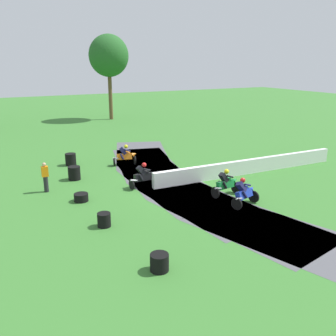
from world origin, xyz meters
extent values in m
plane|color=#38752D|center=(0.00, 0.00, 0.00)|extent=(120.00, 120.00, 0.00)
cube|color=#515156|center=(1.49, 7.65, 0.00)|extent=(6.49, 9.26, 0.01)
cube|color=#515156|center=(0.71, 5.16, 0.00)|extent=(5.71, 9.14, 0.01)
cube|color=#515156|center=(0.21, 2.60, 0.00)|extent=(4.86, 8.91, 0.01)
cube|color=#515156|center=(0.01, 0.00, 0.00)|extent=(3.95, 8.57, 0.01)
cube|color=#515156|center=(0.09, -2.61, 0.00)|extent=(4.48, 8.77, 0.01)
cube|color=#515156|center=(0.46, -5.19, 0.00)|extent=(5.35, 9.05, 0.01)
cube|color=#515156|center=(1.12, -7.71, 0.00)|extent=(6.16, 9.22, 0.01)
cube|color=white|center=(5.44, -0.13, 0.45)|extent=(13.25, 0.62, 0.90)
cylinder|color=black|center=(-0.13, 5.07, 0.30)|extent=(0.26, 0.69, 0.69)
cylinder|color=black|center=(-1.48, 5.42, 0.30)|extent=(0.26, 0.69, 0.69)
cube|color=orange|center=(-0.79, 5.29, 0.59)|extent=(1.05, 0.58, 0.44)
ellipsoid|color=orange|center=(-0.61, 5.29, 0.85)|extent=(0.51, 0.42, 0.28)
cone|color=orange|center=(-0.13, 5.15, 0.71)|extent=(0.45, 0.44, 0.45)
cylinder|color=#B2B2B7|center=(-1.40, 5.32, 0.53)|extent=(0.42, 0.21, 0.17)
cube|color=#1E1E4C|center=(-0.85, 5.38, 0.97)|extent=(0.54, 0.46, 0.61)
sphere|color=yellow|center=(-0.63, 5.37, 1.25)|extent=(0.26, 0.26, 0.26)
cylinder|color=#1E1E4C|center=(-0.54, 5.48, 0.96)|extent=(0.43, 0.21, 0.24)
cylinder|color=#1E1E4C|center=(-0.62, 5.14, 1.02)|extent=(0.43, 0.21, 0.24)
cylinder|color=#1E1E4C|center=(-0.92, 5.51, 0.58)|extent=(0.27, 0.22, 0.42)
cylinder|color=#1E1E4C|center=(-1.01, 5.17, 0.64)|extent=(0.27, 0.22, 0.42)
cylinder|color=black|center=(-0.86, 0.52, 0.30)|extent=(0.11, 0.68, 0.68)
cylinder|color=black|center=(-2.25, 0.46, 0.30)|extent=(0.11, 0.68, 0.68)
cube|color=black|center=(-1.56, 0.53, 0.59)|extent=(1.01, 0.37, 0.44)
ellipsoid|color=black|center=(-1.38, 0.58, 0.85)|extent=(0.45, 0.33, 0.28)
cone|color=black|center=(-0.88, 0.58, 0.71)|extent=(0.40, 0.38, 0.45)
cylinder|color=#B2B2B7|center=(-2.15, 0.38, 0.53)|extent=(0.41, 0.11, 0.17)
cube|color=black|center=(-1.64, 0.59, 0.97)|extent=(0.51, 0.38, 0.60)
sphere|color=red|center=(-1.42, 0.64, 1.25)|extent=(0.26, 0.26, 0.26)
cylinder|color=black|center=(-1.36, 0.78, 0.97)|extent=(0.43, 0.11, 0.24)
cylinder|color=black|center=(-1.35, 0.42, 1.02)|extent=(0.43, 0.11, 0.24)
cylinder|color=black|center=(-1.74, 0.71, 0.59)|extent=(0.27, 0.17, 0.42)
cylinder|color=black|center=(-1.73, 0.35, 0.64)|extent=(0.27, 0.17, 0.42)
cylinder|color=black|center=(2.43, -2.60, 0.30)|extent=(0.16, 0.69, 0.68)
cylinder|color=black|center=(1.04, -2.75, 0.30)|extent=(0.16, 0.69, 0.68)
cube|color=#198438|center=(1.73, -2.63, 0.59)|extent=(1.03, 0.44, 0.44)
ellipsoid|color=#198438|center=(1.90, -2.57, 0.85)|extent=(0.47, 0.36, 0.28)
cone|color=#198438|center=(2.40, -2.54, 0.71)|extent=(0.43, 0.39, 0.45)
cylinder|color=#B2B2B7|center=(1.15, -2.82, 0.53)|extent=(0.42, 0.13, 0.17)
cube|color=black|center=(1.64, -2.58, 0.97)|extent=(0.53, 0.37, 0.60)
sphere|color=yellow|center=(1.86, -2.52, 1.25)|extent=(0.26, 0.26, 0.26)
cylinder|color=black|center=(1.90, -2.37, 0.97)|extent=(0.43, 0.12, 0.24)
cylinder|color=black|center=(1.94, -2.72, 1.02)|extent=(0.43, 0.12, 0.24)
cylinder|color=black|center=(1.53, -2.47, 0.59)|extent=(0.28, 0.16, 0.42)
cylinder|color=black|center=(1.57, -2.82, 0.64)|extent=(0.28, 0.16, 0.42)
cylinder|color=black|center=(2.41, -4.09, 0.28)|extent=(0.29, 0.76, 0.77)
cylinder|color=black|center=(1.06, -4.46, 0.28)|extent=(0.29, 0.76, 0.77)
cube|color=#1E38B2|center=(1.71, -4.18, 0.57)|extent=(1.07, 0.65, 0.47)
ellipsoid|color=#1E38B2|center=(1.86, -4.05, 0.81)|extent=(0.52, 0.45, 0.32)
cone|color=#1E38B2|center=(2.36, -3.96, 0.68)|extent=(0.48, 0.47, 0.49)
cylinder|color=#B2B2B7|center=(1.17, -4.47, 0.53)|extent=(0.42, 0.20, 0.18)
cube|color=#1E1E4C|center=(1.60, -4.08, 0.93)|extent=(0.58, 0.43, 0.63)
sphere|color=red|center=(1.79, -3.93, 1.19)|extent=(0.26, 0.26, 0.26)
cylinder|color=#1E1E4C|center=(1.82, -3.83, 0.89)|extent=(0.44, 0.18, 0.25)
cylinder|color=#1E1E4C|center=(1.91, -4.16, 1.01)|extent=(0.44, 0.18, 0.25)
cylinder|color=#1E1E4C|center=(1.49, -4.06, 0.52)|extent=(0.32, 0.21, 0.42)
cylinder|color=#1E1E4C|center=(1.58, -4.38, 0.64)|extent=(0.32, 0.21, 0.42)
cylinder|color=black|center=(-4.01, 6.96, 0.10)|extent=(0.71, 0.71, 0.20)
cylinder|color=black|center=(-4.01, 6.96, 0.30)|extent=(0.71, 0.71, 0.20)
cylinder|color=black|center=(-4.01, 6.96, 0.50)|extent=(0.71, 0.71, 0.20)
cylinder|color=black|center=(-4.01, 6.96, 0.70)|extent=(0.71, 0.71, 0.20)
cylinder|color=black|center=(-4.59, 3.69, 0.10)|extent=(0.71, 0.71, 0.20)
cylinder|color=black|center=(-4.59, 3.69, 0.30)|extent=(0.71, 0.71, 0.20)
cylinder|color=black|center=(-4.59, 3.69, 0.50)|extent=(0.71, 0.71, 0.20)
cylinder|color=black|center=(-4.59, 3.69, 0.70)|extent=(0.71, 0.71, 0.20)
cylinder|color=black|center=(-5.17, 0.04, 0.10)|extent=(0.71, 0.71, 0.20)
cylinder|color=black|center=(-5.17, 0.04, 0.30)|extent=(0.71, 0.71, 0.20)
cylinder|color=black|center=(-5.08, -3.32, 0.10)|extent=(0.57, 0.57, 0.20)
cylinder|color=black|center=(-5.08, -3.32, 0.30)|extent=(0.57, 0.57, 0.20)
cylinder|color=black|center=(-5.08, -3.32, 0.50)|extent=(0.57, 0.57, 0.20)
cylinder|color=black|center=(-4.53, -7.49, 0.10)|extent=(0.64, 0.64, 0.20)
cylinder|color=black|center=(-4.53, -7.49, 0.30)|extent=(0.64, 0.64, 0.20)
cylinder|color=black|center=(-4.53, -7.49, 0.50)|extent=(0.64, 0.64, 0.20)
cylinder|color=#232328|center=(-6.45, 2.28, 0.43)|extent=(0.24, 0.24, 0.86)
cube|color=orange|center=(-6.45, 2.28, 1.14)|extent=(0.34, 0.22, 0.56)
sphere|color=tan|center=(-6.45, 2.28, 1.53)|extent=(0.20, 0.20, 0.20)
cylinder|color=brown|center=(5.22, 25.09, 2.70)|extent=(0.44, 0.44, 5.41)
ellipsoid|color=#235B23|center=(5.22, 25.09, 7.35)|extent=(4.56, 4.56, 4.79)
camera|label=1|loc=(-9.38, -17.32, 6.79)|focal=39.43mm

